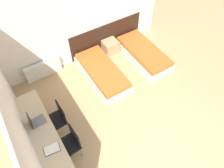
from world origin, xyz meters
name	(u,v)px	position (x,y,z in m)	size (l,w,h in m)	color
ground_plane	(165,165)	(0.00, 0.00, 0.00)	(20.00, 20.00, 0.00)	tan
wall_back	(76,21)	(0.00, 4.06, 1.35)	(5.55, 0.05, 2.70)	silver
wall_left	(15,115)	(-2.30, 2.02, 1.35)	(0.05, 5.03, 2.70)	silver
headboard_panel	(106,37)	(0.91, 4.02, 0.46)	(2.51, 0.03, 0.91)	black
bed_near_window	(102,72)	(0.15, 3.01, 0.16)	(0.89, 1.96, 0.33)	silver
bed_near_door	(144,53)	(1.67, 3.01, 0.16)	(0.89, 1.96, 0.33)	silver
nightstand	(110,47)	(0.91, 3.78, 0.21)	(0.46, 0.42, 0.43)	tan
radiator	(43,69)	(-1.28, 3.94, 0.26)	(1.06, 0.12, 0.53)	silver
desk	(45,137)	(-2.01, 1.71, 0.60)	(0.53, 2.45, 0.74)	#C6B28E
chair_near_laptop	(57,118)	(-1.60, 2.06, 0.51)	(0.47, 0.47, 0.91)	black
chair_near_notebook	(70,143)	(-1.60, 1.36, 0.51)	(0.48, 0.48, 0.91)	black
laptop	(35,121)	(-2.05, 2.05, 0.81)	(0.35, 0.28, 0.34)	slate
open_notebook	(52,149)	(-1.98, 1.31, 0.75)	(0.34, 0.25, 0.02)	black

